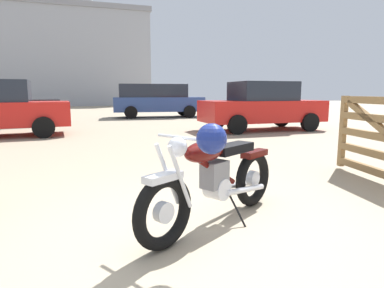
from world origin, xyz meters
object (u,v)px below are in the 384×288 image
at_px(vintage_motorcycle, 215,177).
at_px(silver_sedan_mid, 262,106).
at_px(blue_hatchback_right, 1,105).
at_px(red_hatchback_near, 156,99).

height_order(vintage_motorcycle, silver_sedan_mid, silver_sedan_mid).
bearing_deg(blue_hatchback_right, vintage_motorcycle, -77.41).
distance_m(vintage_motorcycle, silver_sedan_mid, 8.72).
height_order(vintage_motorcycle, blue_hatchback_right, blue_hatchback_right).
relative_size(vintage_motorcycle, red_hatchback_near, 0.38).
relative_size(silver_sedan_mid, blue_hatchback_right, 0.99).
bearing_deg(silver_sedan_mid, red_hatchback_near, 107.25).
distance_m(silver_sedan_mid, red_hatchback_near, 7.53).
xyz_separation_m(vintage_motorcycle, blue_hatchback_right, (-3.76, 11.90, 0.34)).
height_order(vintage_motorcycle, red_hatchback_near, red_hatchback_near).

